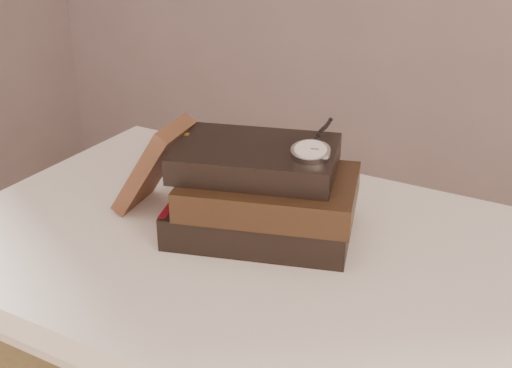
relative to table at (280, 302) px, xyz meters
The scene contains 5 objects.
table is the anchor object (origin of this frame).
book_stack 0.16m from the table, 145.01° to the left, with size 0.31×0.25×0.13m.
journal 0.29m from the table, behind, with size 0.02×0.10×0.16m, color #412519.
pocket_watch 0.24m from the table, 61.48° to the left, with size 0.07×0.16×0.02m.
eyeglasses 0.25m from the table, 151.04° to the left, with size 0.14×0.15×0.05m.
Camera 1 is at (0.38, -0.39, 1.24)m, focal length 47.16 mm.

